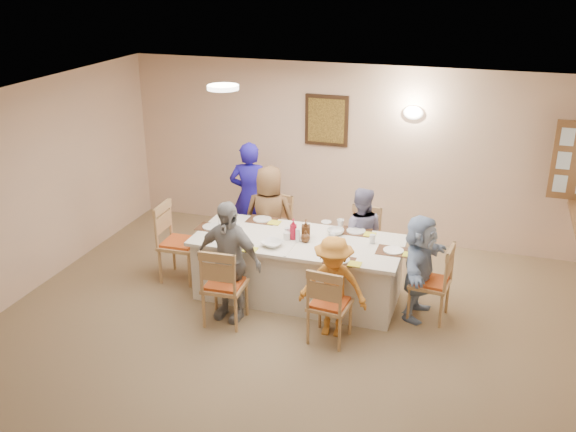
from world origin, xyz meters
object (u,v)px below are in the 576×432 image
(chair_front_left, at_px, (225,284))
(diner_right_end, at_px, (419,267))
(chair_left_end, at_px, (180,242))
(chair_back_right, at_px, (361,243))
(diner_front_left, at_px, (228,261))
(caregiver, at_px, (250,196))
(dining_table, at_px, (298,268))
(diner_front_right, at_px, (333,287))
(chair_front_right, at_px, (330,303))
(chair_right_end, at_px, (430,281))
(chair_back_left, at_px, (272,231))
(condiment_ketchup, at_px, (293,229))
(diner_back_left, at_px, (269,218))
(diner_back_right, at_px, (360,235))

(chair_front_left, bearing_deg, diner_right_end, -161.56)
(chair_left_end, bearing_deg, diner_right_end, -91.94)
(chair_back_right, height_order, chair_front_left, chair_front_left)
(diner_front_left, xyz_separation_m, caregiver, (-0.45, 1.83, 0.07))
(dining_table, height_order, caregiver, caregiver)
(diner_front_right, bearing_deg, chair_front_right, -92.50)
(chair_left_end, xyz_separation_m, caregiver, (0.50, 1.15, 0.27))
(chair_right_end, xyz_separation_m, diner_front_right, (-0.95, -0.68, 0.12))
(chair_back_left, bearing_deg, diner_front_right, -41.33)
(diner_front_right, height_order, condiment_ketchup, diner_front_right)
(chair_front_left, relative_size, diner_back_left, 0.68)
(chair_back_left, bearing_deg, chair_left_end, -130.26)
(chair_back_left, relative_size, condiment_ketchup, 3.72)
(chair_front_left, bearing_deg, diner_front_left, -93.16)
(diner_back_left, height_order, diner_right_end, diner_back_left)
(dining_table, relative_size, diner_right_end, 2.00)
(diner_front_left, distance_m, diner_right_end, 2.13)
(chair_back_right, distance_m, diner_right_end, 1.16)
(chair_left_end, bearing_deg, caregiver, -25.44)
(chair_left_end, bearing_deg, diner_front_left, -127.54)
(diner_back_right, bearing_deg, dining_table, 41.42)
(chair_back_left, distance_m, chair_back_right, 1.20)
(chair_left_end, bearing_deg, chair_right_end, -91.94)
(chair_front_left, height_order, diner_right_end, diner_right_end)
(chair_front_right, xyz_separation_m, diner_front_right, (0.00, 0.12, 0.13))
(chair_left_end, relative_size, caregiver, 0.65)
(diner_back_left, xyz_separation_m, diner_front_left, (0.00, -1.36, 0.01))
(condiment_ketchup, bearing_deg, diner_back_left, 128.20)
(dining_table, height_order, chair_back_right, chair_back_right)
(chair_left_end, distance_m, diner_front_left, 1.19)
(chair_back_left, height_order, condiment_ketchup, condiment_ketchup)
(diner_right_end, bearing_deg, diner_front_left, 116.67)
(condiment_ketchup, bearing_deg, dining_table, 12.77)
(diner_back_right, relative_size, caregiver, 0.80)
(chair_left_end, height_order, diner_right_end, diner_right_end)
(dining_table, xyz_separation_m, chair_front_right, (0.60, -0.80, 0.06))
(chair_back_right, relative_size, diner_front_left, 0.64)
(chair_right_end, distance_m, diner_front_right, 1.17)
(diner_front_left, distance_m, caregiver, 1.89)
(diner_front_right, bearing_deg, caregiver, 129.54)
(chair_right_end, distance_m, diner_front_left, 2.27)
(chair_right_end, relative_size, diner_front_right, 0.79)
(chair_left_end, height_order, diner_back_left, diner_back_left)
(diner_back_left, distance_m, caregiver, 0.66)
(chair_front_left, bearing_deg, diner_front_right, -177.45)
(dining_table, xyz_separation_m, chair_back_right, (0.60, 0.80, 0.07))
(chair_front_left, distance_m, diner_back_left, 1.50)
(diner_front_left, bearing_deg, chair_front_left, -80.56)
(diner_front_right, bearing_deg, diner_right_end, 37.17)
(condiment_ketchup, bearing_deg, diner_right_end, 0.48)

